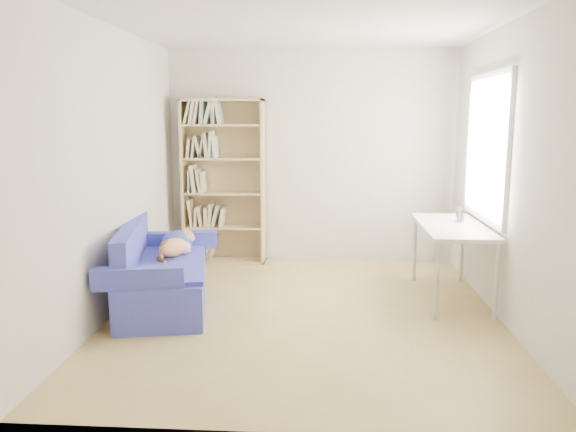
{
  "coord_description": "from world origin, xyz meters",
  "views": [
    {
      "loc": [
        0.17,
        -4.95,
        1.79
      ],
      "look_at": [
        -0.18,
        0.35,
        0.85
      ],
      "focal_mm": 35.0,
      "sensor_mm": 36.0,
      "label": 1
    }
  ],
  "objects_px": {
    "sofa": "(161,274)",
    "bookshelf": "(224,189)",
    "desk": "(452,231)",
    "pen_cup": "(460,216)"
  },
  "relations": [
    {
      "from": "sofa",
      "to": "bookshelf",
      "type": "relative_size",
      "value": 0.86
    },
    {
      "from": "desk",
      "to": "pen_cup",
      "type": "height_order",
      "value": "pen_cup"
    },
    {
      "from": "sofa",
      "to": "desk",
      "type": "xyz_separation_m",
      "value": [
        2.81,
        0.35,
        0.38
      ]
    },
    {
      "from": "sofa",
      "to": "desk",
      "type": "height_order",
      "value": "sofa"
    },
    {
      "from": "sofa",
      "to": "bookshelf",
      "type": "xyz_separation_m",
      "value": [
        0.32,
        1.66,
        0.62
      ]
    },
    {
      "from": "bookshelf",
      "to": "desk",
      "type": "distance_m",
      "value": 2.82
    },
    {
      "from": "desk",
      "to": "pen_cup",
      "type": "relative_size",
      "value": 8.53
    },
    {
      "from": "bookshelf",
      "to": "pen_cup",
      "type": "bearing_deg",
      "value": -23.39
    },
    {
      "from": "sofa",
      "to": "pen_cup",
      "type": "xyz_separation_m",
      "value": [
        2.92,
        0.54,
        0.51
      ]
    },
    {
      "from": "bookshelf",
      "to": "desk",
      "type": "xyz_separation_m",
      "value": [
        2.49,
        -1.3,
        -0.24
      ]
    }
  ]
}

